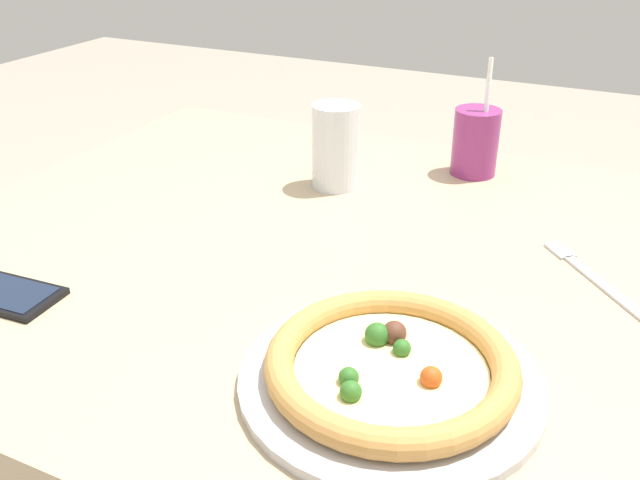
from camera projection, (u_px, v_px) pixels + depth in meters
dining_table at (321, 313)px, 1.02m from camera, size 1.12×0.96×0.75m
pizza_near at (391, 370)px, 0.69m from camera, size 0.31×0.31×0.04m
drink_cup_colored at (475, 142)px, 1.19m from camera, size 0.08×0.08×0.20m
water_cup_clear at (335, 145)px, 1.13m from camera, size 0.08×0.08×0.14m
fork at (590, 275)px, 0.90m from camera, size 0.15×0.16×0.00m
cell_phone at (0, 293)px, 0.85m from camera, size 0.15×0.08×0.01m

